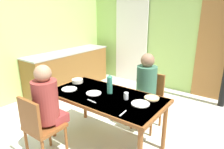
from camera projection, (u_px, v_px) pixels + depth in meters
ground_plane at (89, 136)px, 3.04m from camera, size 6.87×6.87×0.00m
wall_back at (164, 34)px, 4.68m from camera, size 4.33×0.10×2.58m
wall_left at (37, 35)px, 4.31m from camera, size 0.10×3.97×2.58m
door_wooden at (217, 52)px, 4.04m from camera, size 0.80×0.05×2.00m
curtain_panel at (131, 40)px, 5.13m from camera, size 0.90×0.03×2.17m
kitchen_counter at (69, 70)px, 4.80m from camera, size 0.61×2.17×0.91m
dining_table at (105, 100)px, 2.69m from camera, size 1.58×0.82×0.73m
chair_near_diner at (39, 126)px, 2.38m from camera, size 0.40×0.40×0.87m
chair_far_diner at (149, 97)px, 3.17m from camera, size 0.40×0.40×0.87m
person_near_diner at (47, 100)px, 2.40m from camera, size 0.30×0.37×0.77m
person_far_diner at (146, 83)px, 2.98m from camera, size 0.30×0.37×0.77m
water_bottle_green_near at (110, 84)px, 2.70m from camera, size 0.07×0.07×0.27m
serving_bowl_center at (77, 81)px, 3.13m from camera, size 0.17×0.17×0.05m
dinner_plate_near_left at (94, 93)px, 2.72m from camera, size 0.20×0.20×0.01m
dinner_plate_near_right at (140, 104)px, 2.41m from camera, size 0.22×0.22×0.01m
dinner_plate_far_center at (69, 89)px, 2.86m from camera, size 0.21×0.21×0.01m
drinking_glass_by_near_diner at (126, 96)px, 2.54m from camera, size 0.06×0.06×0.09m
bread_plate_sliced at (152, 98)px, 2.56m from camera, size 0.19×0.19×0.02m
cutlery_knife_near at (92, 101)px, 2.49m from camera, size 0.15×0.03×0.00m
cutlery_fork_near at (123, 113)px, 2.20m from camera, size 0.03×0.15×0.00m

